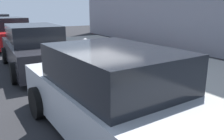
% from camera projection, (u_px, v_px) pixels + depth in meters
% --- Properties ---
extents(ground_plane, '(40.00, 40.00, 0.00)m').
position_uv_depth(ground_plane, '(93.00, 74.00, 7.73)').
color(ground_plane, black).
extents(sidewalk_curb, '(18.00, 5.00, 0.14)m').
position_uv_depth(sidewalk_curb, '(150.00, 63.00, 8.98)').
color(sidewalk_curb, '#9E9B93').
rests_on(sidewalk_curb, ground_plane).
extents(suitcase_teal_0, '(0.52, 0.29, 0.87)m').
position_uv_depth(suitcase_teal_0, '(189.00, 87.00, 5.08)').
color(suitcase_teal_0, '#0F606B').
rests_on(suitcase_teal_0, sidewalk_curb).
extents(suitcase_maroon_1, '(0.47, 0.27, 0.83)m').
position_uv_depth(suitcase_maroon_1, '(167.00, 84.00, 5.48)').
color(suitcase_maroon_1, maroon).
rests_on(suitcase_maroon_1, sidewalk_curb).
extents(suitcase_red_2, '(0.47, 0.22, 0.76)m').
position_uv_depth(suitcase_red_2, '(153.00, 75.00, 5.91)').
color(suitcase_red_2, red).
rests_on(suitcase_red_2, sidewalk_curb).
extents(suitcase_silver_3, '(0.41, 0.23, 0.84)m').
position_uv_depth(suitcase_silver_3, '(143.00, 72.00, 6.36)').
color(suitcase_silver_3, '#9EA0A8').
rests_on(suitcase_silver_3, sidewalk_curb).
extents(suitcase_black_4, '(0.43, 0.24, 0.97)m').
position_uv_depth(suitcase_black_4, '(130.00, 67.00, 6.69)').
color(suitcase_black_4, black).
rests_on(suitcase_black_4, sidewalk_curb).
extents(suitcase_olive_5, '(0.36, 0.22, 0.94)m').
position_uv_depth(suitcase_olive_5, '(121.00, 64.00, 7.05)').
color(suitcase_olive_5, '#59601E').
rests_on(suitcase_olive_5, sidewalk_curb).
extents(suitcase_navy_6, '(0.47, 0.22, 0.73)m').
position_uv_depth(suitcase_navy_6, '(117.00, 63.00, 7.54)').
color(suitcase_navy_6, navy).
rests_on(suitcase_navy_6, sidewalk_curb).
extents(suitcase_teal_7, '(0.43, 0.27, 0.94)m').
position_uv_depth(suitcase_teal_7, '(106.00, 59.00, 7.87)').
color(suitcase_teal_7, '#0F606B').
rests_on(suitcase_teal_7, sidewalk_curb).
extents(suitcase_maroon_8, '(0.38, 0.29, 0.94)m').
position_uv_depth(suitcase_maroon_8, '(101.00, 56.00, 8.28)').
color(suitcase_maroon_8, maroon).
rests_on(suitcase_maroon_8, sidewalk_curb).
extents(suitcase_red_9, '(0.41, 0.23, 0.85)m').
position_uv_depth(suitcase_red_9, '(93.00, 56.00, 8.60)').
color(suitcase_red_9, red).
rests_on(suitcase_red_9, sidewalk_curb).
extents(fire_hydrant, '(0.39, 0.21, 0.84)m').
position_uv_depth(fire_hydrant, '(85.00, 48.00, 9.26)').
color(fire_hydrant, '#99999E').
rests_on(fire_hydrant, sidewalk_curb).
extents(bollard_post, '(0.13, 0.13, 0.70)m').
position_uv_depth(bollard_post, '(76.00, 49.00, 9.69)').
color(bollard_post, '#333338').
rests_on(bollard_post, sidewalk_curb).
extents(parked_car_silver_0, '(4.51, 2.11, 1.53)m').
position_uv_depth(parked_car_silver_0, '(113.00, 96.00, 3.88)').
color(parked_car_silver_0, '#B2B5BA').
rests_on(parked_car_silver_0, ground_plane).
extents(parked_car_charcoal_1, '(4.79, 2.15, 1.58)m').
position_uv_depth(parked_car_charcoal_1, '(34.00, 49.00, 8.21)').
color(parked_car_charcoal_1, black).
rests_on(parked_car_charcoal_1, ground_plane).
extents(parked_car_red_2, '(4.79, 2.21, 1.64)m').
position_uv_depth(parked_car_red_2, '(9.00, 33.00, 12.88)').
color(parked_car_red_2, '#AD1619').
rests_on(parked_car_red_2, ground_plane).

